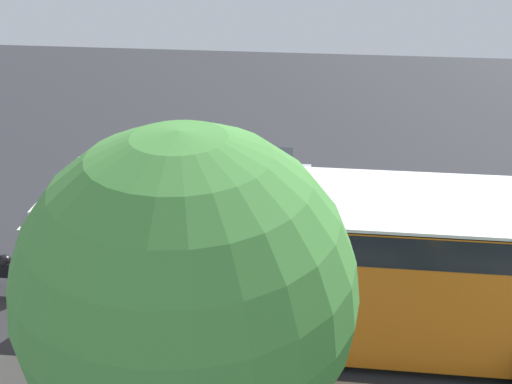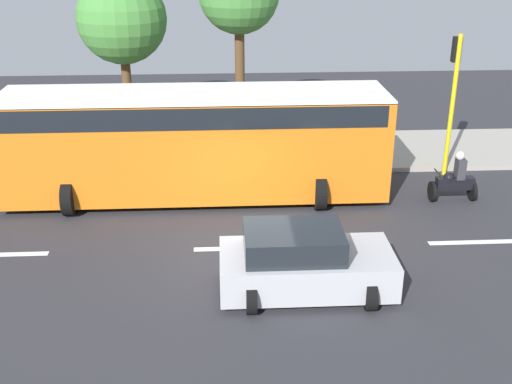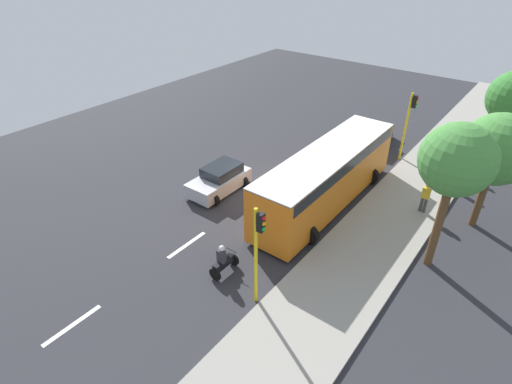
{
  "view_description": "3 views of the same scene",
  "coord_description": "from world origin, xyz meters",
  "px_view_note": "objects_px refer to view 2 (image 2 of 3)",
  "views": [
    {
      "loc": [
        13.91,
        0.79,
        8.4
      ],
      "look_at": [
        0.2,
        -0.74,
        1.55
      ],
      "focal_mm": 44.2,
      "sensor_mm": 36.0,
      "label": 1
    },
    {
      "loc": [
        -14.22,
        0.42,
        7.63
      ],
      "look_at": [
        1.04,
        -0.43,
        1.1
      ],
      "focal_mm": 44.75,
      "sensor_mm": 36.0,
      "label": 2
    },
    {
      "loc": [
        11.85,
        -16.02,
        12.46
      ],
      "look_at": [
        1.0,
        -1.87,
        1.32
      ],
      "focal_mm": 28.6,
      "sensor_mm": 36.0,
      "label": 3
    }
  ],
  "objects_px": {
    "pedestrian_by_tree": "(138,119)",
    "city_bus": "(195,137)",
    "traffic_light_midblock": "(454,85)",
    "street_tree_south": "(122,19)",
    "car_silver": "(303,263)",
    "motorcycle": "(455,180)"
  },
  "relations": [
    {
      "from": "car_silver",
      "to": "pedestrian_by_tree",
      "type": "height_order",
      "value": "pedestrian_by_tree"
    },
    {
      "from": "motorcycle",
      "to": "pedestrian_by_tree",
      "type": "xyz_separation_m",
      "value": [
        5.35,
        9.76,
        0.42
      ]
    },
    {
      "from": "motorcycle",
      "to": "traffic_light_midblock",
      "type": "xyz_separation_m",
      "value": [
        2.19,
        -0.44,
        2.29
      ]
    },
    {
      "from": "traffic_light_midblock",
      "to": "street_tree_south",
      "type": "height_order",
      "value": "street_tree_south"
    },
    {
      "from": "motorcycle",
      "to": "traffic_light_midblock",
      "type": "relative_size",
      "value": 0.34
    },
    {
      "from": "city_bus",
      "to": "pedestrian_by_tree",
      "type": "height_order",
      "value": "city_bus"
    },
    {
      "from": "city_bus",
      "to": "motorcycle",
      "type": "xyz_separation_m",
      "value": [
        -0.75,
        -7.53,
        -1.2
      ]
    },
    {
      "from": "car_silver",
      "to": "traffic_light_midblock",
      "type": "distance_m",
      "value": 9.09
    },
    {
      "from": "traffic_light_midblock",
      "to": "street_tree_south",
      "type": "xyz_separation_m",
      "value": [
        5.55,
        10.84,
        1.29
      ]
    },
    {
      "from": "pedestrian_by_tree",
      "to": "street_tree_south",
      "type": "distance_m",
      "value": 4.01
    },
    {
      "from": "motorcycle",
      "to": "city_bus",
      "type": "bearing_deg",
      "value": 84.31
    },
    {
      "from": "car_silver",
      "to": "motorcycle",
      "type": "xyz_separation_m",
      "value": [
        4.72,
        -5.03,
        -0.07
      ]
    },
    {
      "from": "motorcycle",
      "to": "street_tree_south",
      "type": "bearing_deg",
      "value": 53.33
    },
    {
      "from": "city_bus",
      "to": "traffic_light_midblock",
      "type": "xyz_separation_m",
      "value": [
        1.44,
        -7.98,
        1.08
      ]
    },
    {
      "from": "pedestrian_by_tree",
      "to": "traffic_light_midblock",
      "type": "xyz_separation_m",
      "value": [
        -3.16,
        -10.2,
        1.87
      ]
    },
    {
      "from": "street_tree_south",
      "to": "city_bus",
      "type": "bearing_deg",
      "value": -157.72
    },
    {
      "from": "pedestrian_by_tree",
      "to": "street_tree_south",
      "type": "height_order",
      "value": "street_tree_south"
    },
    {
      "from": "city_bus",
      "to": "street_tree_south",
      "type": "distance_m",
      "value": 7.92
    },
    {
      "from": "pedestrian_by_tree",
      "to": "city_bus",
      "type": "bearing_deg",
      "value": -154.21
    },
    {
      "from": "city_bus",
      "to": "street_tree_south",
      "type": "bearing_deg",
      "value": 22.28
    },
    {
      "from": "traffic_light_midblock",
      "to": "motorcycle",
      "type": "bearing_deg",
      "value": 168.54
    },
    {
      "from": "pedestrian_by_tree",
      "to": "motorcycle",
      "type": "bearing_deg",
      "value": -118.74
    }
  ]
}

